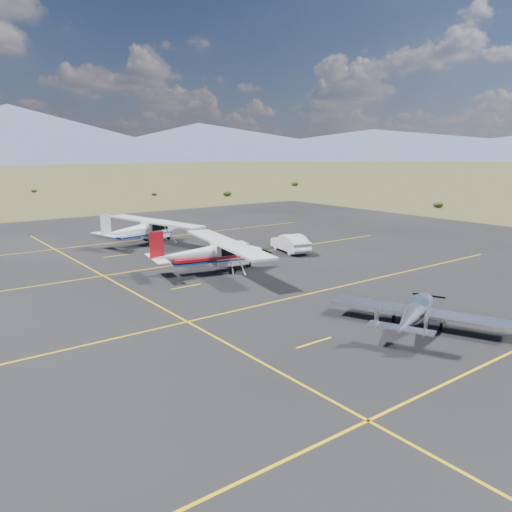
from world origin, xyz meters
name	(u,v)px	position (x,y,z in m)	size (l,w,h in m)	color
ground	(310,309)	(0.00, 0.00, 0.00)	(1600.00, 1600.00, 0.00)	#383D1C
apron	(233,281)	(0.00, 7.00, 0.00)	(72.00, 72.00, 0.02)	black
aircraft_low_wing	(416,312)	(1.77, -5.04, 0.84)	(6.00, 7.84, 1.75)	silver
aircraft_cessna	(211,253)	(0.12, 9.75, 1.31)	(7.27, 11.70, 2.95)	silver
aircraft_plain	(143,229)	(0.83, 21.89, 1.31)	(7.37, 11.68, 2.95)	silver
sedan	(290,243)	(8.76, 11.72, 0.73)	(1.52, 4.37, 1.44)	white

